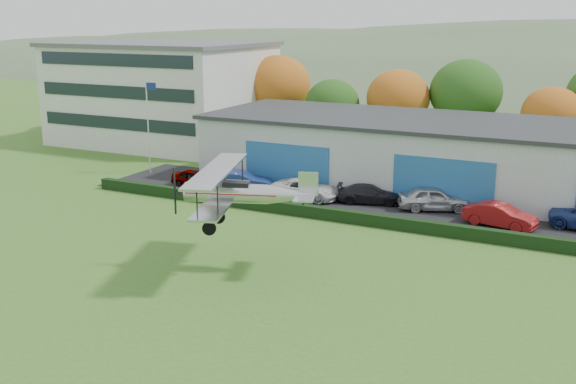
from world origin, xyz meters
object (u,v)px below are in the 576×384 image
at_px(car_3, 369,194).
at_px(car_0, 195,178).
at_px(car_5, 500,215).
at_px(car_4, 434,198).
at_px(car_1, 240,182).
at_px(flagpole, 149,118).
at_px(biplane, 238,191).
at_px(car_2, 305,189).
at_px(hangar, 463,156).
at_px(office_block, 163,92).

bearing_deg(car_3, car_0, 79.78).
bearing_deg(car_5, car_4, 79.48).
relative_size(car_0, car_4, 0.80).
relative_size(car_1, car_5, 1.11).
relative_size(flagpole, car_4, 1.65).
bearing_deg(car_1, car_0, 64.76).
relative_size(car_1, biplane, 0.58).
xyz_separation_m(car_2, biplane, (2.92, -14.48, 3.53)).
xyz_separation_m(car_2, car_3, (4.60, 0.95, -0.05)).
height_order(car_0, car_1, car_1).
xyz_separation_m(flagpole, car_5, (29.23, -2.51, -3.99)).
distance_m(hangar, biplane, 23.30).
bearing_deg(flagpole, car_2, -6.76).
bearing_deg(car_4, car_3, 70.56).
bearing_deg(car_4, biplane, 135.70).
distance_m(car_0, biplane, 18.85).
xyz_separation_m(hangar, car_5, (4.35, -8.49, -1.86)).
height_order(office_block, biplane, office_block).
relative_size(car_0, car_1, 0.78).
bearing_deg(car_5, car_3, 91.24).
distance_m(car_5, biplane, 17.97).
relative_size(car_2, car_3, 1.13).
relative_size(hangar, car_3, 8.88).
relative_size(hangar, car_0, 10.46).
height_order(office_block, car_3, office_block).
bearing_deg(car_5, flagpole, 96.32).
height_order(car_0, car_4, car_4).
bearing_deg(car_3, car_4, -103.22).
distance_m(office_block, car_3, 31.59).
bearing_deg(car_3, car_1, 82.96).
relative_size(hangar, flagpole, 5.08).
bearing_deg(biplane, car_1, 101.67).
bearing_deg(car_0, car_1, -90.53).
bearing_deg(car_2, biplane, -169.33).
bearing_deg(car_1, car_3, -104.39).
xyz_separation_m(car_3, car_4, (4.58, 0.25, 0.16)).
height_order(office_block, car_5, office_block).
bearing_deg(car_3, office_block, 47.33).
bearing_deg(car_4, car_5, -134.32).
xyz_separation_m(office_block, car_5, (37.35, -15.51, -4.42)).
bearing_deg(hangar, car_5, -62.90).
bearing_deg(car_5, biplane, 152.66).
relative_size(hangar, car_4, 8.38).
bearing_deg(car_5, car_0, 100.84).
height_order(car_4, car_5, car_4).
bearing_deg(biplane, car_4, 49.67).
height_order(flagpole, car_2, flagpole).
bearing_deg(car_4, car_1, 74.78).
xyz_separation_m(hangar, office_block, (-33.00, 7.02, 2.56)).
height_order(car_2, biplane, biplane).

